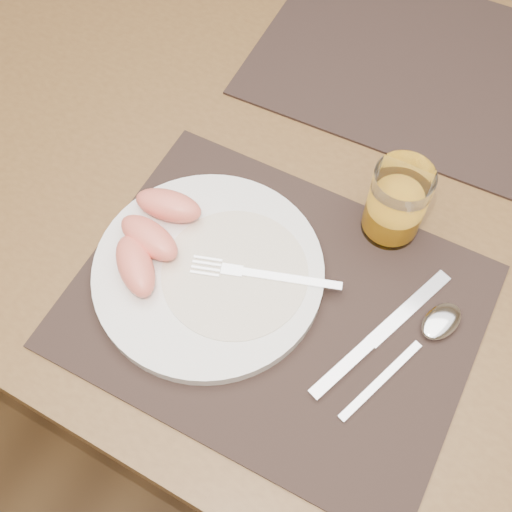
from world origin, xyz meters
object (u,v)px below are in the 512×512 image
object	(u,v)px
placemat_far	(417,63)
juice_glass	(396,205)
knife	(370,343)
fork	(253,273)
spoon	(433,330)
table	(329,200)
placemat_near	(275,305)
plate	(209,272)

from	to	relation	value
placemat_far	juice_glass	bearing A→B (deg)	-74.78
placemat_far	knife	world-z (taller)	knife
fork	knife	world-z (taller)	fork
fork	spoon	bearing A→B (deg)	11.34
table	juice_glass	xyz separation A→B (m)	(0.10, -0.06, 0.13)
table	juice_glass	world-z (taller)	juice_glass
placemat_near	placemat_far	world-z (taller)	same
placemat_near	spoon	xyz separation A→B (m)	(0.17, 0.06, 0.01)
placemat_far	plate	xyz separation A→B (m)	(-0.08, -0.44, 0.01)
spoon	knife	bearing A→B (deg)	-138.94
plate	fork	distance (m)	0.05
placemat_near	spoon	distance (m)	0.18
fork	spoon	world-z (taller)	fork
juice_glass	spoon	bearing A→B (deg)	-47.26
plate	fork	size ratio (longest dim) A/B	1.59
placemat_far	spoon	world-z (taller)	spoon
fork	juice_glass	distance (m)	0.19
fork	plate	bearing A→B (deg)	-159.00
juice_glass	table	bearing A→B (deg)	149.91
spoon	juice_glass	distance (m)	0.15
fork	table	bearing A→B (deg)	87.24
fork	knife	size ratio (longest dim) A/B	0.80
knife	juice_glass	xyz separation A→B (m)	(-0.04, 0.15, 0.04)
placemat_near	knife	xyz separation A→B (m)	(0.12, 0.01, 0.00)
placemat_near	table	bearing A→B (deg)	97.15
placemat_far	juice_glass	xyz separation A→B (m)	(0.08, -0.28, 0.05)
placemat_near	plate	xyz separation A→B (m)	(-0.09, -0.00, 0.01)
spoon	juice_glass	bearing A→B (deg)	132.74
fork	spoon	xyz separation A→B (m)	(0.21, 0.04, -0.01)
placemat_near	spoon	bearing A→B (deg)	18.40
spoon	juice_glass	xyz separation A→B (m)	(-0.10, 0.11, 0.04)
fork	placemat_near	bearing A→B (deg)	-21.68
placemat_far	placemat_near	bearing A→B (deg)	-89.55
placemat_near	knife	bearing A→B (deg)	4.64
plate	juice_glass	xyz separation A→B (m)	(0.16, 0.17, 0.04)
plate	knife	distance (m)	0.20
placemat_near	juice_glass	size ratio (longest dim) A/B	4.30
knife	placemat_near	bearing A→B (deg)	-175.36
plate	juice_glass	distance (m)	0.23
placemat_far	spoon	distance (m)	0.42
table	juice_glass	distance (m)	0.18
placemat_far	plate	bearing A→B (deg)	-100.54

